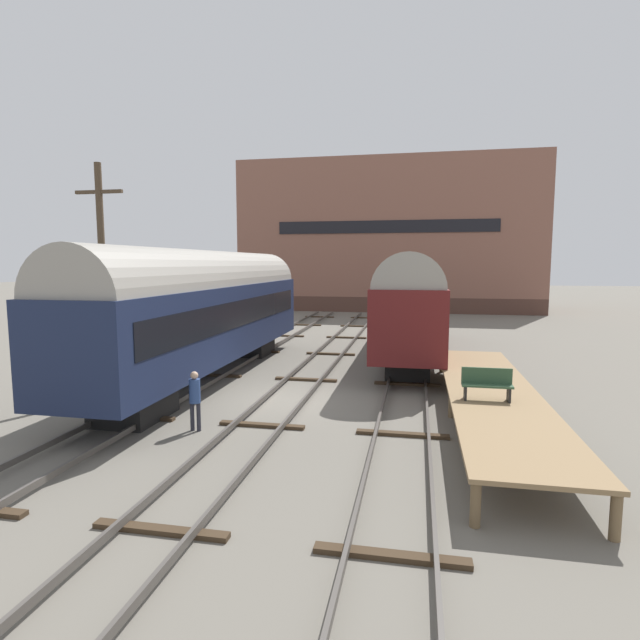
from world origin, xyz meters
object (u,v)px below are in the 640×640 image
(bench, at_px, (487,383))
(utility_pole, at_px, (103,278))
(train_car_navy, at_px, (207,306))
(person_worker, at_px, (195,395))
(train_car_maroon, at_px, (411,299))

(bench, relative_size, utility_pole, 0.17)
(train_car_navy, relative_size, person_worker, 9.93)
(utility_pole, bearing_deg, train_car_navy, 55.40)
(person_worker, relative_size, utility_pole, 0.21)
(train_car_maroon, distance_m, bench, 11.99)
(train_car_maroon, relative_size, train_car_navy, 0.90)
(person_worker, height_order, utility_pole, utility_pole)
(train_car_maroon, distance_m, person_worker, 14.54)
(train_car_maroon, height_order, utility_pole, utility_pole)
(train_car_maroon, xyz_separation_m, bench, (2.33, -11.66, -1.55))
(train_car_maroon, bearing_deg, bench, -78.68)
(train_car_navy, distance_m, person_worker, 7.08)
(bench, bearing_deg, train_car_maroon, 101.32)
(train_car_navy, relative_size, bench, 12.49)
(bench, distance_m, utility_pole, 13.42)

